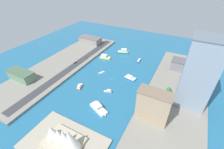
# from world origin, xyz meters

# --- Properties ---
(ground_plane) EXTENTS (440.00, 440.00, 0.00)m
(ground_plane) POSITION_xyz_m (0.00, 0.00, 0.00)
(ground_plane) COLOR #23668E
(quay_west) EXTENTS (70.00, 240.00, 2.82)m
(quay_west) POSITION_xyz_m (-88.42, 0.00, 1.41)
(quay_west) COLOR gray
(quay_west) RESTS_ON ground_plane
(quay_east) EXTENTS (70.00, 240.00, 2.82)m
(quay_east) POSITION_xyz_m (88.42, 0.00, 1.41)
(quay_east) COLOR gray
(quay_east) RESTS_ON ground_plane
(peninsula_point) EXTENTS (73.73, 46.17, 2.00)m
(peninsula_point) POSITION_xyz_m (-10.10, 108.63, 1.00)
(peninsula_point) COLOR #A89E89
(peninsula_point) RESTS_ON ground_plane
(road_strip) EXTENTS (12.21, 228.00, 0.15)m
(road_strip) POSITION_xyz_m (66.64, 0.00, 2.90)
(road_strip) COLOR #38383D
(road_strip) RESTS_ON quay_east
(ferry_yellow_fast) EXTENTS (20.55, 12.31, 6.80)m
(ferry_yellow_fast) POSITION_xyz_m (38.05, -48.40, 2.60)
(ferry_yellow_fast) COLOR yellow
(ferry_yellow_fast) RESTS_ON ground_plane
(catamaran_blue) EXTENTS (18.26, 11.82, 3.58)m
(catamaran_blue) POSITION_xyz_m (-24.26, -12.92, 1.32)
(catamaran_blue) COLOR blue
(catamaran_blue) RESTS_ON ground_plane
(water_taxi_orange) EXTENTS (7.95, 13.36, 4.50)m
(water_taxi_orange) POSITION_xyz_m (27.22, 37.21, 1.73)
(water_taxi_orange) COLOR orange
(water_taxi_orange) RESTS_ON ground_plane
(patrol_launch_navy) EXTENTS (3.79, 14.76, 3.71)m
(patrol_launch_navy) POSITION_xyz_m (-18.89, -66.96, 1.39)
(patrol_launch_navy) COLOR #1E284C
(patrol_launch_navy) RESTS_ON ground_plane
(sailboat_small_white) EXTENTS (7.33, 9.70, 11.42)m
(sailboat_small_white) POSITION_xyz_m (18.92, -5.98, 0.88)
(sailboat_small_white) COLOR white
(sailboat_small_white) RESTS_ON ground_plane
(yacht_sleek_gray) EXTENTS (11.59, 6.54, 4.34)m
(yacht_sleek_gray) POSITION_xyz_m (-10.70, 28.47, 1.63)
(yacht_sleek_gray) COLOR #999EA3
(yacht_sleek_gray) RESTS_ON ground_plane
(ferry_green_doubledeck) EXTENTS (22.26, 16.29, 7.93)m
(ferry_green_doubledeck) POSITION_xyz_m (17.87, -82.47, 2.94)
(ferry_green_doubledeck) COLOR #2D8C4C
(ferry_green_doubledeck) RESTS_ON ground_plane
(ferry_white_commuter) EXTENTS (25.51, 17.22, 6.56)m
(ferry_white_commuter) POSITION_xyz_m (-15.23, 58.62, 2.35)
(ferry_white_commuter) COLOR silver
(ferry_white_commuter) RESTS_ON ground_plane
(warehouse_low_gray) EXTENTS (31.58, 20.67, 15.69)m
(warehouse_low_gray) POSITION_xyz_m (-85.78, -66.17, 10.70)
(warehouse_low_gray) COLOR gray
(warehouse_low_gray) RESTS_ON quay_west
(terminal_long_green) EXTENTS (40.24, 16.81, 12.42)m
(terminal_long_green) POSITION_xyz_m (107.84, 62.01, 9.06)
(terminal_long_green) COLOR slate
(terminal_long_green) RESTS_ON quay_east
(carpark_squat_concrete) EXTENTS (45.13, 21.53, 12.23)m
(carpark_squat_concrete) POSITION_xyz_m (95.20, -88.09, 8.97)
(carpark_squat_concrete) COLOR gray
(carpark_squat_concrete) RESTS_ON quay_east
(tower_tall_glass) EXTENTS (31.28, 28.81, 78.40)m
(tower_tall_glass) POSITION_xyz_m (-102.41, 2.65, 42.05)
(tower_tall_glass) COLOR #8C9EB2
(tower_tall_glass) RESTS_ON quay_west
(apartment_midrise_tan) EXTENTS (32.23, 15.38, 34.65)m
(apartment_midrise_tan) POSITION_xyz_m (-70.69, 45.46, 20.18)
(apartment_midrise_tan) COLOR tan
(apartment_midrise_tan) RESTS_ON quay_west
(suv_black) EXTENTS (1.80, 5.20, 1.56)m
(suv_black) POSITION_xyz_m (70.09, -7.25, 3.74)
(suv_black) COLOR black
(suv_black) RESTS_ON road_strip
(taxi_yellow_cab) EXTENTS (2.17, 4.38, 1.56)m
(taxi_yellow_cab) POSITION_xyz_m (61.97, -43.19, 3.73)
(taxi_yellow_cab) COLOR black
(taxi_yellow_cab) RESTS_ON road_strip
(traffic_light_waterfront) EXTENTS (0.36, 0.36, 6.50)m
(traffic_light_waterfront) POSITION_xyz_m (59.32, -24.11, 7.16)
(traffic_light_waterfront) COLOR black
(traffic_light_waterfront) RESTS_ON quay_east
(opera_landmark) EXTENTS (36.79, 25.42, 25.36)m
(opera_landmark) POSITION_xyz_m (-10.91, 108.63, 10.79)
(opera_landmark) COLOR #BCAD93
(opera_landmark) RESTS_ON peninsula_point
(park_tree_cluster) EXTENTS (12.71, 21.16, 9.35)m
(park_tree_cluster) POSITION_xyz_m (-80.98, 5.97, 8.64)
(park_tree_cluster) COLOR brown
(park_tree_cluster) RESTS_ON quay_west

